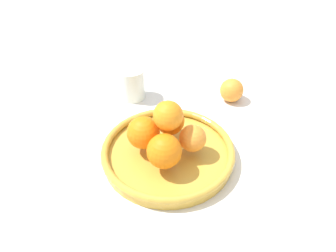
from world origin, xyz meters
name	(u,v)px	position (x,y,z in m)	size (l,w,h in m)	color
ground_plane	(168,158)	(0.00, 0.00, 0.00)	(4.00, 4.00, 0.00)	silver
fruit_bowl	(168,152)	(0.00, 0.00, 0.02)	(0.32, 0.32, 0.04)	gold
orange_pile	(165,133)	(0.00, -0.01, 0.08)	(0.17, 0.17, 0.13)	orange
stray_orange	(232,90)	(-0.12, 0.29, 0.04)	(0.07, 0.07, 0.07)	orange
drinking_glass	(132,84)	(-0.29, 0.04, 0.05)	(0.08, 0.08, 0.10)	silver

